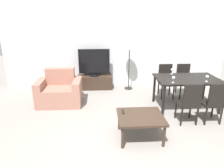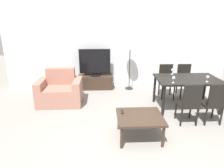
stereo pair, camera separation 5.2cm
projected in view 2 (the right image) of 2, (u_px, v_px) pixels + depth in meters
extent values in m
plane|color=gray|center=(134.00, 160.00, 3.14)|extent=(18.00, 18.00, 0.00)
cube|color=silver|center=(118.00, 43.00, 6.12)|extent=(6.92, 0.06, 2.70)
cube|color=#9E6B5B|center=(60.00, 95.00, 5.06)|extent=(0.72, 0.72, 0.46)
cube|color=#9E6B5B|center=(61.00, 76.00, 5.17)|extent=(0.72, 0.20, 0.43)
cube|color=#9E6B5B|center=(42.00, 92.00, 5.01)|extent=(0.18, 0.72, 0.64)
cube|color=#9E6B5B|center=(78.00, 92.00, 5.05)|extent=(0.18, 0.72, 0.64)
cube|color=#38281E|center=(95.00, 82.00, 6.18)|extent=(1.05, 0.45, 0.41)
cylinder|color=black|center=(95.00, 75.00, 6.11)|extent=(0.32, 0.32, 0.03)
cylinder|color=black|center=(95.00, 74.00, 6.10)|extent=(0.04, 0.04, 0.05)
cube|color=black|center=(95.00, 61.00, 5.97)|extent=(0.93, 0.04, 0.73)
cube|color=black|center=(95.00, 61.00, 5.95)|extent=(0.89, 0.01, 0.70)
cube|color=#38281E|center=(140.00, 117.00, 3.58)|extent=(0.82, 0.72, 0.04)
cylinder|color=#38281E|center=(122.00, 138.00, 3.35)|extent=(0.05, 0.05, 0.40)
cylinder|color=#38281E|center=(163.00, 137.00, 3.38)|extent=(0.05, 0.05, 0.40)
cylinder|color=#38281E|center=(119.00, 120.00, 3.92)|extent=(0.05, 0.05, 0.40)
cylinder|color=#38281E|center=(154.00, 119.00, 3.96)|extent=(0.05, 0.05, 0.40)
cube|color=black|center=(188.00, 79.00, 4.67)|extent=(1.45, 0.91, 0.04)
cylinder|color=black|center=(163.00, 101.00, 4.40)|extent=(0.06, 0.06, 0.72)
cylinder|color=black|center=(222.00, 100.00, 4.45)|extent=(0.06, 0.06, 0.72)
cylinder|color=black|center=(155.00, 89.00, 5.14)|extent=(0.06, 0.06, 0.72)
cylinder|color=black|center=(205.00, 88.00, 5.20)|extent=(0.06, 0.06, 0.72)
cube|color=black|center=(187.00, 104.00, 4.12)|extent=(0.40, 0.40, 0.04)
cylinder|color=black|center=(176.00, 110.00, 4.34)|extent=(0.04, 0.04, 0.39)
cylinder|color=black|center=(190.00, 110.00, 4.35)|extent=(0.04, 0.04, 0.39)
cylinder|color=black|center=(181.00, 117.00, 4.03)|extent=(0.04, 0.04, 0.39)
cylinder|color=black|center=(197.00, 117.00, 4.05)|extent=(0.04, 0.04, 0.39)
cube|color=black|center=(193.00, 96.00, 3.87)|extent=(0.37, 0.04, 0.46)
cube|color=black|center=(185.00, 83.00, 5.44)|extent=(0.40, 0.40, 0.04)
cylinder|color=black|center=(181.00, 92.00, 5.35)|extent=(0.04, 0.04, 0.39)
cylinder|color=black|center=(193.00, 92.00, 5.36)|extent=(0.04, 0.04, 0.39)
cylinder|color=black|center=(176.00, 88.00, 5.65)|extent=(0.04, 0.04, 0.39)
cylinder|color=black|center=(188.00, 88.00, 5.67)|extent=(0.04, 0.04, 0.39)
cube|color=black|center=(184.00, 72.00, 5.53)|extent=(0.37, 0.04, 0.46)
cube|color=black|center=(211.00, 104.00, 4.14)|extent=(0.40, 0.40, 0.04)
cylinder|color=black|center=(199.00, 110.00, 4.36)|extent=(0.04, 0.04, 0.39)
cylinder|color=black|center=(213.00, 110.00, 4.37)|extent=(0.04, 0.04, 0.39)
cylinder|color=black|center=(206.00, 117.00, 4.05)|extent=(0.04, 0.04, 0.39)
cylinder|color=black|center=(221.00, 117.00, 4.07)|extent=(0.04, 0.04, 0.39)
cube|color=black|center=(218.00, 96.00, 3.89)|extent=(0.37, 0.04, 0.46)
cube|color=black|center=(167.00, 83.00, 5.42)|extent=(0.40, 0.40, 0.04)
cylinder|color=black|center=(162.00, 93.00, 5.32)|extent=(0.04, 0.04, 0.39)
cylinder|color=black|center=(174.00, 93.00, 5.34)|extent=(0.04, 0.04, 0.39)
cylinder|color=black|center=(159.00, 89.00, 5.63)|extent=(0.04, 0.04, 0.39)
cylinder|color=black|center=(170.00, 88.00, 5.65)|extent=(0.04, 0.04, 0.39)
cube|color=black|center=(166.00, 72.00, 5.51)|extent=(0.37, 0.04, 0.46)
cylinder|color=black|center=(129.00, 88.00, 6.19)|extent=(0.24, 0.24, 0.02)
cylinder|color=black|center=(130.00, 69.00, 5.99)|extent=(0.02, 0.02, 1.21)
cone|color=beige|center=(130.00, 44.00, 5.74)|extent=(0.36, 0.36, 0.30)
cube|color=black|center=(122.00, 112.00, 3.71)|extent=(0.04, 0.15, 0.02)
cylinder|color=silver|center=(207.00, 82.00, 4.41)|extent=(0.06, 0.06, 0.01)
cylinder|color=silver|center=(207.00, 80.00, 4.40)|extent=(0.01, 0.01, 0.07)
sphere|color=silver|center=(208.00, 77.00, 4.38)|extent=(0.07, 0.07, 0.07)
cylinder|color=silver|center=(172.00, 74.00, 4.99)|extent=(0.06, 0.06, 0.01)
cylinder|color=silver|center=(172.00, 73.00, 4.97)|extent=(0.01, 0.01, 0.07)
sphere|color=silver|center=(173.00, 70.00, 4.95)|extent=(0.07, 0.07, 0.07)
cylinder|color=silver|center=(173.00, 83.00, 4.35)|extent=(0.06, 0.06, 0.01)
cylinder|color=silver|center=(173.00, 81.00, 4.34)|extent=(0.01, 0.01, 0.07)
sphere|color=silver|center=(174.00, 78.00, 4.32)|extent=(0.07, 0.07, 0.07)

